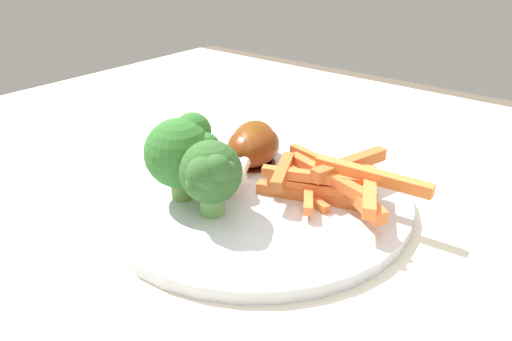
{
  "coord_description": "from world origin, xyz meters",
  "views": [
    {
      "loc": [
        -0.23,
        0.33,
        0.98
      ],
      "look_at": [
        0.03,
        0.02,
        0.78
      ],
      "focal_mm": 33.19,
      "sensor_mm": 36.0,
      "label": 1
    }
  ],
  "objects_px": {
    "dining_table": "(284,284)",
    "dinner_plate": "(256,194)",
    "carrot_fries_pile": "(332,181)",
    "broccoli_floret_middle": "(210,174)",
    "broccoli_floret_front": "(182,150)",
    "chicken_drumstick_near": "(251,148)",
    "chicken_drumstick_far": "(252,145)"
  },
  "relations": [
    {
      "from": "broccoli_floret_front",
      "to": "broccoli_floret_middle",
      "type": "bearing_deg",
      "value": 167.27
    },
    {
      "from": "chicken_drumstick_near",
      "to": "chicken_drumstick_far",
      "type": "height_order",
      "value": "chicken_drumstick_far"
    },
    {
      "from": "dinner_plate",
      "to": "chicken_drumstick_near",
      "type": "bearing_deg",
      "value": -45.85
    },
    {
      "from": "dining_table",
      "to": "chicken_drumstick_near",
      "type": "bearing_deg",
      "value": -18.92
    },
    {
      "from": "dining_table",
      "to": "chicken_drumstick_near",
      "type": "height_order",
      "value": "chicken_drumstick_near"
    },
    {
      "from": "carrot_fries_pile",
      "to": "chicken_drumstick_far",
      "type": "distance_m",
      "value": 0.11
    },
    {
      "from": "dining_table",
      "to": "dinner_plate",
      "type": "height_order",
      "value": "dinner_plate"
    },
    {
      "from": "broccoli_floret_middle",
      "to": "chicken_drumstick_near",
      "type": "xyz_separation_m",
      "value": [
        0.04,
        -0.1,
        -0.02
      ]
    },
    {
      "from": "broccoli_floret_middle",
      "to": "chicken_drumstick_near",
      "type": "distance_m",
      "value": 0.11
    },
    {
      "from": "chicken_drumstick_near",
      "to": "broccoli_floret_middle",
      "type": "bearing_deg",
      "value": 110.06
    },
    {
      "from": "dining_table",
      "to": "carrot_fries_pile",
      "type": "distance_m",
      "value": 0.14
    },
    {
      "from": "dining_table",
      "to": "broccoli_floret_front",
      "type": "distance_m",
      "value": 0.19
    },
    {
      "from": "dining_table",
      "to": "broccoli_floret_front",
      "type": "xyz_separation_m",
      "value": [
        0.07,
        0.07,
        0.16
      ]
    },
    {
      "from": "broccoli_floret_middle",
      "to": "chicken_drumstick_far",
      "type": "height_order",
      "value": "broccoli_floret_middle"
    },
    {
      "from": "dining_table",
      "to": "dinner_plate",
      "type": "bearing_deg",
      "value": 31.22
    },
    {
      "from": "dining_table",
      "to": "dinner_plate",
      "type": "relative_size",
      "value": 3.74
    },
    {
      "from": "dinner_plate",
      "to": "chicken_drumstick_near",
      "type": "height_order",
      "value": "chicken_drumstick_near"
    },
    {
      "from": "broccoli_floret_middle",
      "to": "chicken_drumstick_far",
      "type": "xyz_separation_m",
      "value": [
        0.04,
        -0.1,
        -0.02
      ]
    },
    {
      "from": "carrot_fries_pile",
      "to": "chicken_drumstick_far",
      "type": "xyz_separation_m",
      "value": [
        0.11,
        -0.01,
        0.0
      ]
    },
    {
      "from": "broccoli_floret_middle",
      "to": "broccoli_floret_front",
      "type": "bearing_deg",
      "value": -12.73
    },
    {
      "from": "carrot_fries_pile",
      "to": "chicken_drumstick_far",
      "type": "bearing_deg",
      "value": -7.5
    },
    {
      "from": "dinner_plate",
      "to": "chicken_drumstick_far",
      "type": "xyz_separation_m",
      "value": [
        0.04,
        -0.04,
        0.03
      ]
    },
    {
      "from": "dining_table",
      "to": "chicken_drumstick_far",
      "type": "relative_size",
      "value": 8.97
    },
    {
      "from": "broccoli_floret_middle",
      "to": "carrot_fries_pile",
      "type": "xyz_separation_m",
      "value": [
        -0.07,
        -0.09,
        -0.02
      ]
    },
    {
      "from": "dining_table",
      "to": "chicken_drumstick_near",
      "type": "relative_size",
      "value": 9.28
    },
    {
      "from": "dinner_plate",
      "to": "broccoli_floret_front",
      "type": "bearing_deg",
      "value": 49.99
    },
    {
      "from": "dining_table",
      "to": "dinner_plate",
      "type": "xyz_separation_m",
      "value": [
        0.03,
        0.02,
        0.11
      ]
    },
    {
      "from": "carrot_fries_pile",
      "to": "broccoli_floret_front",
      "type": "bearing_deg",
      "value": 36.3
    },
    {
      "from": "dining_table",
      "to": "carrot_fries_pile",
      "type": "bearing_deg",
      "value": -162.24
    },
    {
      "from": "carrot_fries_pile",
      "to": "dining_table",
      "type": "bearing_deg",
      "value": 17.76
    },
    {
      "from": "broccoli_floret_front",
      "to": "carrot_fries_pile",
      "type": "xyz_separation_m",
      "value": [
        -0.11,
        -0.08,
        -0.03
      ]
    },
    {
      "from": "dinner_plate",
      "to": "carrot_fries_pile",
      "type": "bearing_deg",
      "value": -156.53
    }
  ]
}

